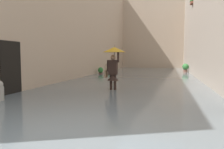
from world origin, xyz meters
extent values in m
plane|color=#605B56|center=(0.00, -12.59, 0.00)|extent=(62.97, 62.97, 0.00)
cube|color=slate|center=(0.00, -12.59, 0.08)|extent=(8.57, 31.19, 0.17)
cube|color=#A89989|center=(-4.78, -12.59, 4.19)|extent=(1.80, 29.19, 8.38)
cube|color=brown|center=(-3.78, -15.83, 6.00)|extent=(0.20, 0.70, 0.18)
ellipsoid|color=#387F3D|center=(-3.78, -15.83, 6.16)|extent=(0.28, 0.76, 0.24)
cube|color=tan|center=(4.78, -12.59, 4.92)|extent=(1.80, 29.19, 9.83)
cube|color=black|center=(3.86, -3.68, 1.10)|extent=(0.08, 1.10, 2.20)
cube|color=tan|center=(0.00, -26.09, 4.87)|extent=(11.37, 1.80, 9.74)
cube|color=#4C4233|center=(0.39, -5.65, 0.05)|extent=(0.12, 0.24, 0.10)
cylinder|color=black|center=(0.39, -5.65, 0.47)|extent=(0.12, 0.12, 0.73)
cube|color=#4C4233|center=(0.21, -5.65, 0.05)|extent=(0.12, 0.24, 0.10)
cylinder|color=black|center=(0.21, -5.65, 0.47)|extent=(0.12, 0.12, 0.73)
cube|color=black|center=(0.30, -5.65, 1.14)|extent=(0.39, 0.23, 0.62)
cone|color=black|center=(0.30, -5.65, 0.71)|extent=(0.51, 0.51, 0.28)
sphere|color=#8C664C|center=(0.30, -5.65, 1.56)|extent=(0.23, 0.23, 0.23)
cylinder|color=black|center=(0.07, -5.64, 1.58)|extent=(0.09, 0.09, 0.44)
cylinder|color=black|center=(0.53, -5.66, 1.22)|extent=(0.09, 0.09, 0.48)
cylinder|color=black|center=(0.24, -5.65, 1.68)|extent=(0.02, 0.02, 0.45)
cone|color=gold|center=(0.24, -5.65, 1.90)|extent=(1.00, 1.00, 0.22)
cylinder|color=black|center=(0.24, -5.65, 2.04)|extent=(0.01, 0.01, 0.08)
cube|color=#8C6B4C|center=(0.61, -5.64, 0.85)|extent=(0.07, 0.28, 0.32)
torus|color=#8C6B4C|center=(0.61, -5.64, 1.13)|extent=(0.03, 0.30, 0.30)
cylinder|color=brown|center=(3.55, -17.52, 0.19)|extent=(0.39, 0.39, 0.39)
torus|color=brown|center=(3.55, -17.52, 0.39)|extent=(0.42, 0.42, 0.04)
ellipsoid|color=#2D7033|center=(3.55, -17.52, 0.63)|extent=(0.55, 0.55, 0.48)
cylinder|color=brown|center=(3.47, -13.92, 0.12)|extent=(0.38, 0.38, 0.24)
torus|color=brown|center=(3.47, -13.92, 0.24)|extent=(0.41, 0.41, 0.04)
ellipsoid|color=#2D7033|center=(3.47, -13.92, 0.48)|extent=(0.45, 0.45, 0.48)
cylinder|color=brown|center=(-3.59, -17.79, 0.20)|extent=(0.37, 0.37, 0.40)
torus|color=brown|center=(-3.59, -17.79, 0.40)|extent=(0.41, 0.41, 0.04)
ellipsoid|color=#387F3D|center=(-3.59, -17.79, 0.69)|extent=(0.58, 0.58, 0.57)
camera|label=1|loc=(-1.99, 3.40, 1.59)|focal=34.74mm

